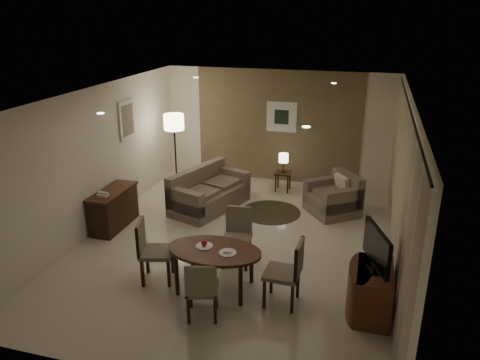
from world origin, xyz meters
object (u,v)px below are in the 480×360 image
(chair_far, at_px, (237,238))
(tv_cabinet, at_px, (373,292))
(chair_near, at_px, (202,288))
(side_table, at_px, (283,181))
(armchair, at_px, (333,194))
(console_desk, at_px, (114,209))
(chair_left, at_px, (157,251))
(dining_table, at_px, (215,269))
(sofa, at_px, (210,189))
(floor_lamp, at_px, (175,153))
(chair_right, at_px, (282,272))

(chair_far, bearing_deg, tv_cabinet, -24.98)
(chair_near, bearing_deg, side_table, -107.98)
(armchair, bearing_deg, console_desk, -103.32)
(chair_far, bearing_deg, armchair, 56.78)
(chair_left, bearing_deg, dining_table, -104.98)
(chair_far, relative_size, armchair, 1.02)
(chair_left, bearing_deg, side_table, -30.62)
(sofa, bearing_deg, console_desk, 151.54)
(console_desk, xyz_separation_m, side_table, (2.79, 2.79, -0.15))
(dining_table, distance_m, floor_lamp, 4.35)
(tv_cabinet, distance_m, dining_table, 2.31)
(chair_near, height_order, armchair, chair_near)
(side_table, bearing_deg, tv_cabinet, -63.94)
(side_table, height_order, floor_lamp, floor_lamp)
(console_desk, relative_size, side_table, 2.67)
(console_desk, relative_size, chair_far, 1.26)
(chair_left, xyz_separation_m, chair_right, (1.98, -0.07, 0.00))
(dining_table, relative_size, chair_near, 1.57)
(chair_left, height_order, sofa, chair_left)
(chair_near, relative_size, side_table, 2.01)
(chair_left, bearing_deg, floor_lamp, 3.15)
(side_table, relative_size, floor_lamp, 0.25)
(chair_far, bearing_deg, sofa, 114.43)
(chair_near, height_order, chair_far, chair_far)
(console_desk, height_order, chair_right, chair_right)
(dining_table, xyz_separation_m, chair_far, (0.11, 0.79, 0.14))
(side_table, bearing_deg, dining_table, -92.76)
(chair_right, bearing_deg, side_table, -167.23)
(dining_table, bearing_deg, chair_right, -4.46)
(tv_cabinet, bearing_deg, side_table, 116.06)
(dining_table, bearing_deg, chair_far, 82.08)
(chair_far, relative_size, sofa, 0.53)
(chair_far, height_order, armchair, chair_far)
(tv_cabinet, height_order, floor_lamp, floor_lamp)
(chair_right, xyz_separation_m, floor_lamp, (-3.25, 3.78, 0.39))
(chair_right, height_order, armchair, chair_right)
(chair_left, height_order, floor_lamp, floor_lamp)
(dining_table, relative_size, armchair, 1.52)
(chair_near, bearing_deg, console_desk, -55.99)
(chair_left, bearing_deg, chair_near, -139.85)
(side_table, bearing_deg, armchair, -38.54)
(chair_left, xyz_separation_m, side_table, (1.15, 4.31, -0.28))
(chair_near, distance_m, chair_right, 1.16)
(console_desk, bearing_deg, dining_table, -30.32)
(dining_table, height_order, floor_lamp, floor_lamp)
(side_table, bearing_deg, chair_right, -79.27)
(dining_table, distance_m, armchair, 3.62)
(console_desk, height_order, armchair, armchair)
(chair_right, xyz_separation_m, sofa, (-2.13, 2.96, -0.08))
(chair_left, height_order, armchair, chair_left)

